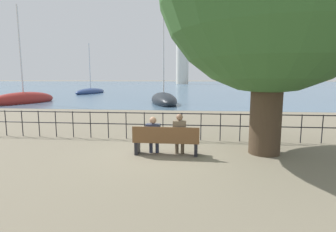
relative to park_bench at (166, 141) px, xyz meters
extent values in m
plane|color=#7A705B|center=(0.00, 0.07, -0.44)|extent=(1000.00, 1000.00, 0.00)
cube|color=slate|center=(0.00, 161.59, -0.44)|extent=(600.00, 300.00, 0.01)
cylinder|color=#423323|center=(3.04, 0.54, 1.00)|extent=(0.94, 0.94, 2.89)
cube|color=brown|center=(0.00, 0.07, -0.02)|extent=(2.02, 0.45, 0.05)
cube|color=brown|center=(0.00, -0.14, 0.23)|extent=(2.02, 0.04, 0.45)
cube|color=black|center=(-0.91, 0.07, -0.24)|extent=(0.10, 0.41, 0.40)
cube|color=black|center=(0.91, 0.07, -0.24)|extent=(0.10, 0.41, 0.40)
cylinder|color=#2D3347|center=(-0.50, 0.22, -0.22)|extent=(0.11, 0.11, 0.45)
cylinder|color=#2D3347|center=(-0.31, 0.22, -0.22)|extent=(0.11, 0.11, 0.45)
cube|color=#2D3347|center=(-0.41, 0.13, 0.06)|extent=(0.37, 0.26, 0.14)
cube|color=#2D3347|center=(-0.41, 0.05, 0.26)|extent=(0.44, 0.24, 0.50)
sphere|color=#A87A5B|center=(-0.41, 0.05, 0.63)|extent=(0.21, 0.21, 0.21)
cylinder|color=brown|center=(0.32, 0.22, -0.22)|extent=(0.11, 0.11, 0.45)
cylinder|color=brown|center=(0.49, 0.22, -0.22)|extent=(0.11, 0.11, 0.45)
cube|color=brown|center=(0.41, 0.13, 0.06)|extent=(0.33, 0.26, 0.14)
cube|color=brown|center=(0.41, 0.05, 0.32)|extent=(0.39, 0.24, 0.62)
sphere|color=#846047|center=(0.41, 0.05, 0.74)|extent=(0.20, 0.20, 0.20)
cylinder|color=black|center=(-6.89, 2.10, 0.08)|extent=(0.04, 0.04, 1.05)
cylinder|color=black|center=(-6.17, 2.10, 0.08)|extent=(0.04, 0.04, 1.05)
cylinder|color=black|center=(-5.44, 2.10, 0.08)|extent=(0.04, 0.04, 1.05)
cylinder|color=black|center=(-4.72, 2.10, 0.08)|extent=(0.04, 0.04, 1.05)
cylinder|color=black|center=(-3.99, 2.10, 0.08)|extent=(0.04, 0.04, 1.05)
cylinder|color=black|center=(-3.27, 2.10, 0.08)|extent=(0.04, 0.04, 1.05)
cylinder|color=black|center=(-2.54, 2.10, 0.08)|extent=(0.04, 0.04, 1.05)
cylinder|color=black|center=(-1.81, 2.10, 0.08)|extent=(0.04, 0.04, 1.05)
cylinder|color=black|center=(-1.09, 2.10, 0.08)|extent=(0.04, 0.04, 1.05)
cylinder|color=black|center=(-0.36, 2.10, 0.08)|extent=(0.04, 0.04, 1.05)
cylinder|color=black|center=(0.36, 2.10, 0.08)|extent=(0.04, 0.04, 1.05)
cylinder|color=black|center=(1.09, 2.10, 0.08)|extent=(0.04, 0.04, 1.05)
cylinder|color=black|center=(1.81, 2.10, 0.08)|extent=(0.04, 0.04, 1.05)
cylinder|color=black|center=(2.54, 2.10, 0.08)|extent=(0.04, 0.04, 1.05)
cylinder|color=black|center=(3.27, 2.10, 0.08)|extent=(0.04, 0.04, 1.05)
cylinder|color=black|center=(3.99, 2.10, 0.08)|extent=(0.04, 0.04, 1.05)
cylinder|color=black|center=(4.72, 2.10, 0.08)|extent=(0.04, 0.04, 1.05)
cylinder|color=black|center=(5.44, 2.10, 0.08)|extent=(0.04, 0.04, 1.05)
cylinder|color=black|center=(0.00, 2.10, 0.58)|extent=(15.24, 0.04, 0.04)
cylinder|color=black|center=(0.00, 2.10, 0.14)|extent=(15.24, 0.04, 0.04)
ellipsoid|color=navy|center=(-16.52, 34.02, -0.20)|extent=(3.21, 8.53, 1.22)
cylinder|color=silver|center=(-16.52, 34.02, 3.91)|extent=(0.14, 0.14, 7.49)
ellipsoid|color=black|center=(-2.29, 17.59, -0.14)|extent=(4.22, 8.57, 1.48)
cylinder|color=silver|center=(-2.29, 17.59, 4.52)|extent=(0.14, 0.14, 8.44)
ellipsoid|color=maroon|center=(-15.82, 16.02, -0.13)|extent=(3.74, 7.38, 1.56)
cylinder|color=silver|center=(-15.82, 16.02, 4.56)|extent=(0.14, 0.14, 8.44)
cylinder|color=silver|center=(-6.42, 124.58, 9.05)|extent=(6.18, 6.18, 18.98)
cylinder|color=#2D2D33|center=(-6.42, 124.58, 19.70)|extent=(4.33, 4.33, 2.32)
cone|color=#4C1E19|center=(-6.42, 124.58, 21.78)|extent=(4.94, 4.94, 1.85)
camera|label=1|loc=(0.91, -7.74, 1.87)|focal=28.00mm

